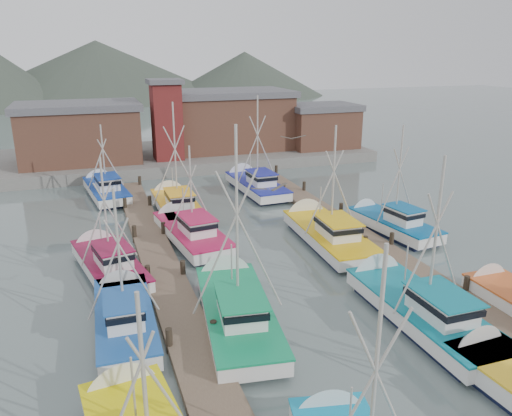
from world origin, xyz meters
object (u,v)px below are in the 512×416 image
object	(u,v)px
lookout_tower	(167,119)
boat_4	(235,308)
boat_12	(176,205)
boat_8	(189,231)

from	to	relation	value
lookout_tower	boat_4	bearing A→B (deg)	-94.21
boat_12	lookout_tower	bearing A→B (deg)	81.99
boat_8	boat_12	world-z (taller)	boat_12
lookout_tower	boat_4	size ratio (longest dim) A/B	0.80
lookout_tower	boat_12	world-z (taller)	lookout_tower
boat_4	boat_8	xyz separation A→B (m)	(0.10, 11.43, -0.01)
boat_4	boat_12	size ratio (longest dim) A/B	1.09
boat_4	boat_8	distance (m)	11.43
boat_8	lookout_tower	bearing A→B (deg)	76.63
lookout_tower	boat_4	distance (m)	33.75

